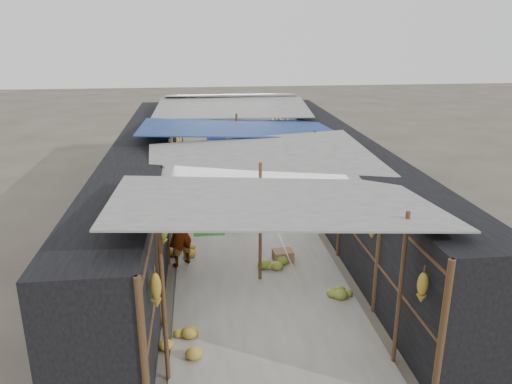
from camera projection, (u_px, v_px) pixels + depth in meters
name	position (u px, v px, depth m)	size (l,w,h in m)	color
ground	(284.00, 370.00, 7.89)	(80.00, 80.00, 0.00)	#6B6356
aisle_slab	(245.00, 220.00, 14.01)	(3.60, 16.00, 0.02)	#9E998E
stall_left	(144.00, 185.00, 13.36)	(1.40, 15.00, 2.30)	black
stall_right	(340.00, 178.00, 13.96)	(1.40, 15.00, 2.30)	black
crate_near	(240.00, 223.00, 13.39)	(0.56, 0.44, 0.33)	#9A704E
crate_mid	(283.00, 256.00, 11.52)	(0.45, 0.36, 0.27)	#9A704E
crate_back	(199.00, 189.00, 16.27)	(0.47, 0.38, 0.30)	#9A704E
black_basin	(305.00, 217.00, 14.01)	(0.65, 0.65, 0.19)	black
vendor_elderly	(180.00, 231.00, 11.13)	(0.60, 0.40, 1.65)	silver
shopper_blue	(215.00, 188.00, 13.89)	(0.87, 0.68, 1.80)	navy
vendor_seated	(275.00, 179.00, 16.23)	(0.62, 0.35, 0.95)	#45403C
market_canopy	(244.00, 134.00, 13.58)	(5.62, 15.20, 2.77)	brown
hanging_bananas	(242.00, 163.00, 13.39)	(3.95, 14.03, 0.81)	#A8882B
floor_bananas	(239.00, 254.00, 11.60)	(3.78, 7.82, 0.36)	olive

